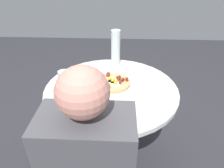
{
  "coord_description": "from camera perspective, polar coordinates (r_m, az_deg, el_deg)",
  "views": [
    {
      "loc": [
        0.06,
        -1.12,
        1.42
      ],
      "look_at": [
        0.0,
        0.01,
        0.72
      ],
      "focal_mm": 32.26,
      "sensor_mm": 36.0,
      "label": 1
    }
  ],
  "objects": [
    {
      "name": "salt_shaker",
      "position": [
        1.16,
        -9.55,
        -5.64
      ],
      "size": [
        0.03,
        0.03,
        0.05
      ],
      "primitive_type": "cylinder",
      "color": "white",
      "rests_on": "dining_table"
    },
    {
      "name": "water_glass",
      "position": [
        1.31,
        -13.36,
        0.9
      ],
      "size": [
        0.07,
        0.07,
        0.13
      ],
      "primitive_type": "cylinder",
      "color": "silver",
      "rests_on": "dining_table"
    },
    {
      "name": "napkin",
      "position": [
        1.12,
        -2.96,
        -8.37
      ],
      "size": [
        0.18,
        0.2,
        0.0
      ],
      "primitive_type": "cube",
      "rotation": [
        0.0,
        0.0,
        1.88
      ],
      "color": "white",
      "rests_on": "dining_table"
    },
    {
      "name": "dining_table",
      "position": [
        1.43,
        -0.21,
        -6.53
      ],
      "size": [
        0.88,
        0.88,
        0.7
      ],
      "color": "silver",
      "rests_on": "ground_plane"
    },
    {
      "name": "knife",
      "position": [
        1.11,
        -3.89,
        -8.33
      ],
      "size": [
        0.07,
        0.18,
        0.0
      ],
      "primitive_type": "cube",
      "rotation": [
        0.0,
        0.0,
        1.88
      ],
      "color": "silver",
      "rests_on": "napkin"
    },
    {
      "name": "water_bottle",
      "position": [
        1.6,
        1.03,
        10.32
      ],
      "size": [
        0.07,
        0.07,
        0.27
      ],
      "primitive_type": "cylinder",
      "color": "silver",
      "rests_on": "dining_table"
    },
    {
      "name": "bread_plate",
      "position": [
        1.35,
        12.12,
        -0.95
      ],
      "size": [
        0.18,
        0.18,
        0.01
      ],
      "primitive_type": "cylinder",
      "color": "white",
      "rests_on": "dining_table"
    },
    {
      "name": "ground_plane",
      "position": [
        1.81,
        -0.17,
        -19.99
      ],
      "size": [
        6.0,
        6.0,
        0.0
      ],
      "primitive_type": "plane",
      "color": "#2D2D33"
    },
    {
      "name": "breakfast_pizza",
      "position": [
        1.34,
        0.23,
        0.43
      ],
      "size": [
        0.23,
        0.23,
        0.05
      ],
      "color": "tan",
      "rests_on": "pizza_plate"
    },
    {
      "name": "pizza_plate",
      "position": [
        1.35,
        0.22,
        -0.28
      ],
      "size": [
        0.29,
        0.29,
        0.01
      ],
      "primitive_type": "cylinder",
      "color": "white",
      "rests_on": "dining_table"
    },
    {
      "name": "fork",
      "position": [
        1.12,
        -2.06,
        -8.04
      ],
      "size": [
        0.07,
        0.18,
        0.0
      ],
      "primitive_type": "cube",
      "rotation": [
        0.0,
        0.0,
        1.88
      ],
      "color": "silver",
      "rests_on": "napkin"
    }
  ]
}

